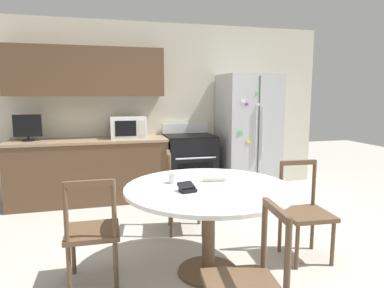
% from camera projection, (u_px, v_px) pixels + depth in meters
% --- Properties ---
extents(ground_plane, '(14.00, 14.00, 0.00)m').
position_uv_depth(ground_plane, '(217.00, 269.00, 3.02)').
color(ground_plane, '#B2ADA3').
extents(back_wall, '(5.20, 0.44, 2.60)m').
position_uv_depth(back_wall, '(144.00, 100.00, 5.22)').
color(back_wall, beige).
rests_on(back_wall, ground_plane).
extents(kitchen_counter, '(2.17, 0.64, 0.90)m').
position_uv_depth(kitchen_counter, '(90.00, 171.00, 4.86)').
color(kitchen_counter, brown).
rests_on(kitchen_counter, ground_plane).
extents(refrigerator, '(0.83, 0.79, 1.82)m').
position_uv_depth(refrigerator, '(248.00, 134.00, 5.31)').
color(refrigerator, '#B2B5BA').
rests_on(refrigerator, ground_plane).
extents(oven_range, '(0.72, 0.68, 1.08)m').
position_uv_depth(oven_range, '(190.00, 164.00, 5.20)').
color(oven_range, black).
rests_on(oven_range, ground_plane).
extents(microwave, '(0.50, 0.39, 0.31)m').
position_uv_depth(microwave, '(128.00, 127.00, 4.96)').
color(microwave, white).
rests_on(microwave, kitchen_counter).
extents(countertop_tv, '(0.36, 0.16, 0.36)m').
position_uv_depth(countertop_tv, '(28.00, 127.00, 4.60)').
color(countertop_tv, black).
rests_on(countertop_tv, kitchen_counter).
extents(dining_table, '(1.40, 1.40, 0.77)m').
position_uv_depth(dining_table, '(209.00, 200.00, 2.86)').
color(dining_table, white).
rests_on(dining_table, ground_plane).
extents(dining_chair_left, '(0.42, 0.42, 0.90)m').
position_uv_depth(dining_chair_left, '(92.00, 233.00, 2.72)').
color(dining_chair_left, brown).
rests_on(dining_chair_left, ground_plane).
extents(dining_chair_far, '(0.48, 0.48, 0.90)m').
position_uv_depth(dining_chair_far, '(183.00, 193.00, 3.81)').
color(dining_chair_far, brown).
rests_on(dining_chair_far, ground_plane).
extents(dining_chair_right, '(0.45, 0.45, 0.90)m').
position_uv_depth(dining_chair_right, '(305.00, 213.00, 3.18)').
color(dining_chair_right, brown).
rests_on(dining_chair_right, ground_plane).
extents(dining_chair_near, '(0.46, 0.46, 0.90)m').
position_uv_depth(dining_chair_near, '(247.00, 286.00, 1.97)').
color(dining_chair_near, brown).
rests_on(dining_chair_near, ground_plane).
extents(candle_glass, '(0.08, 0.08, 0.09)m').
position_uv_depth(candle_glass, '(173.00, 179.00, 2.95)').
color(candle_glass, silver).
rests_on(candle_glass, dining_table).
extents(folded_napkin, '(0.21, 0.09, 0.05)m').
position_uv_depth(folded_napkin, '(214.00, 178.00, 3.02)').
color(folded_napkin, beige).
rests_on(folded_napkin, dining_table).
extents(wallet, '(0.15, 0.15, 0.07)m').
position_uv_depth(wallet, '(187.00, 188.00, 2.69)').
color(wallet, black).
rests_on(wallet, dining_table).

